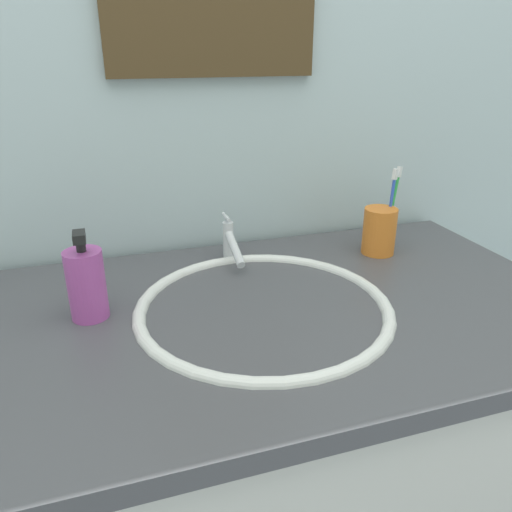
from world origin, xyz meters
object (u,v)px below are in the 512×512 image
object	(u,v)px
soap_dispenser	(86,283)
toothbrush_cup	(379,231)
toothbrush_blue	(391,204)
faucet	(229,243)
toothbrush_green	(393,203)

from	to	relation	value
soap_dispenser	toothbrush_cup	bearing A→B (deg)	9.50
toothbrush_blue	faucet	bearing A→B (deg)	172.58
toothbrush_cup	toothbrush_green	distance (m)	0.07
toothbrush_cup	toothbrush_blue	distance (m)	0.07
faucet	toothbrush_cup	world-z (taller)	toothbrush_cup
faucet	toothbrush_blue	world-z (taller)	toothbrush_blue
toothbrush_green	toothbrush_blue	bearing A→B (deg)	-139.36
toothbrush_cup	toothbrush_blue	xyz separation A→B (m)	(0.03, 0.01, 0.06)
toothbrush_blue	toothbrush_cup	bearing A→B (deg)	-162.21
faucet	toothbrush_cup	distance (m)	0.34
toothbrush_green	soap_dispenser	bearing A→B (deg)	-169.44
faucet	toothbrush_green	bearing A→B (deg)	-5.59
toothbrush_green	toothbrush_cup	bearing A→B (deg)	-154.16
toothbrush_cup	soap_dispenser	distance (m)	0.65
toothbrush_cup	toothbrush_green	world-z (taller)	toothbrush_green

